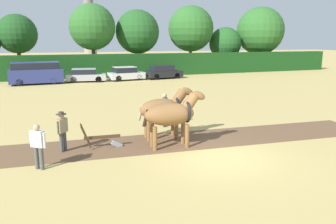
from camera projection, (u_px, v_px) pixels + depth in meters
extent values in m
plane|color=tan|center=(219.00, 157.00, 12.39)|extent=(240.00, 240.00, 0.00)
cube|color=brown|center=(63.00, 151.00, 13.11)|extent=(28.36, 4.97, 0.01)
cube|color=#194719|center=(99.00, 66.00, 38.91)|extent=(66.82, 1.38, 2.75)
cylinder|color=brown|center=(20.00, 61.00, 39.56)|extent=(0.44, 0.44, 3.83)
sphere|color=#1E4C1E|center=(17.00, 34.00, 38.88)|extent=(4.64, 4.64, 4.64)
cylinder|color=brown|center=(94.00, 58.00, 40.33)|extent=(0.44, 0.44, 4.42)
sphere|color=#2D6628|center=(92.00, 27.00, 39.53)|extent=(5.54, 5.54, 5.54)
cylinder|color=#423323|center=(138.00, 59.00, 43.04)|extent=(0.44, 0.44, 3.89)
sphere|color=#235623|center=(137.00, 32.00, 42.30)|extent=(5.62, 5.62, 5.62)
cylinder|color=brown|center=(190.00, 56.00, 46.76)|extent=(0.44, 0.44, 4.21)
sphere|color=#2D6628|center=(191.00, 29.00, 45.94)|extent=(6.35, 6.35, 6.35)
cylinder|color=#423323|center=(225.00, 61.00, 48.57)|extent=(0.44, 0.44, 2.63)
sphere|color=#235623|center=(225.00, 43.00, 48.02)|extent=(4.70, 4.70, 4.70)
cylinder|color=#4C3823|center=(259.00, 57.00, 50.15)|extent=(0.44, 0.44, 3.82)
sphere|color=#2D6628|center=(260.00, 31.00, 49.33)|extent=(7.07, 7.07, 7.07)
cylinder|color=gray|center=(90.00, 40.00, 73.72)|extent=(2.83, 2.83, 9.09)
ellipsoid|color=brown|center=(169.00, 114.00, 13.30)|extent=(2.15, 1.12, 0.91)
cylinder|color=brown|center=(183.00, 133.00, 13.92)|extent=(0.18, 0.18, 0.98)
cylinder|color=brown|center=(187.00, 136.00, 13.42)|extent=(0.18, 0.18, 0.98)
cylinder|color=brown|center=(152.00, 135.00, 13.56)|extent=(0.18, 0.18, 0.98)
cylinder|color=brown|center=(155.00, 139.00, 13.06)|extent=(0.18, 0.18, 0.98)
cylinder|color=brown|center=(190.00, 102.00, 13.44)|extent=(0.79, 0.49, 0.83)
ellipsoid|color=brown|center=(199.00, 95.00, 13.48)|extent=(0.70, 0.31, 0.54)
cube|color=black|center=(194.00, 97.00, 13.44)|extent=(0.38, 0.11, 0.50)
cylinder|color=black|center=(146.00, 118.00, 13.06)|extent=(0.31, 0.14, 0.71)
torus|color=black|center=(186.00, 112.00, 13.48)|extent=(0.18, 0.93, 0.93)
ellipsoid|color=brown|center=(161.00, 109.00, 14.59)|extent=(2.03, 1.14, 0.94)
cylinder|color=brown|center=(173.00, 126.00, 15.20)|extent=(0.18, 0.18, 0.90)
cylinder|color=brown|center=(176.00, 129.00, 14.69)|extent=(0.18, 0.18, 0.90)
cylinder|color=brown|center=(146.00, 128.00, 14.86)|extent=(0.18, 0.18, 0.90)
cylinder|color=brown|center=(149.00, 131.00, 14.35)|extent=(0.18, 0.18, 0.90)
cylinder|color=brown|center=(179.00, 98.00, 14.71)|extent=(0.83, 0.51, 0.87)
ellipsoid|color=brown|center=(187.00, 91.00, 14.75)|extent=(0.70, 0.31, 0.54)
cube|color=gray|center=(183.00, 93.00, 14.71)|extent=(0.40, 0.11, 0.52)
cylinder|color=gray|center=(141.00, 113.00, 14.36)|extent=(0.31, 0.14, 0.71)
torus|color=black|center=(176.00, 107.00, 14.75)|extent=(0.18, 0.96, 0.95)
cube|color=#4C331E|center=(102.00, 137.00, 13.43)|extent=(1.48, 0.21, 0.12)
cube|color=#939399|center=(117.00, 144.00, 13.66)|extent=(0.50, 0.24, 0.39)
cylinder|color=#4C331E|center=(85.00, 135.00, 13.42)|extent=(0.40, 0.09, 0.96)
cylinder|color=#4C331E|center=(86.00, 137.00, 13.04)|extent=(0.40, 0.09, 0.96)
cylinder|color=#4C4C4C|center=(65.00, 141.00, 13.07)|extent=(0.14, 0.14, 0.78)
cylinder|color=#4C4C4C|center=(61.00, 143.00, 12.88)|extent=(0.14, 0.14, 0.78)
cube|color=tan|center=(62.00, 126.00, 12.83)|extent=(0.46, 0.47, 0.56)
sphere|color=tan|center=(61.00, 116.00, 12.75)|extent=(0.21, 0.21, 0.21)
cylinder|color=tan|center=(67.00, 124.00, 13.08)|extent=(0.09, 0.09, 0.52)
cylinder|color=tan|center=(57.00, 128.00, 12.59)|extent=(0.09, 0.09, 0.52)
cylinder|color=#42382D|center=(61.00, 114.00, 12.74)|extent=(0.40, 0.40, 0.02)
cylinder|color=#42382D|center=(61.00, 113.00, 12.72)|extent=(0.20, 0.20, 0.10)
cylinder|color=#38332D|center=(165.00, 118.00, 16.86)|extent=(0.14, 0.14, 0.87)
cylinder|color=#38332D|center=(164.00, 119.00, 16.64)|extent=(0.14, 0.14, 0.87)
cube|color=#4C6B4C|center=(165.00, 104.00, 16.59)|extent=(0.43, 0.54, 0.62)
sphere|color=tan|center=(165.00, 96.00, 16.50)|extent=(0.24, 0.24, 0.24)
cylinder|color=#4C6B4C|center=(166.00, 103.00, 16.88)|extent=(0.09, 0.09, 0.58)
cylinder|color=#4C6B4C|center=(163.00, 105.00, 16.31)|extent=(0.09, 0.09, 0.58)
cylinder|color=#4C4C4C|center=(37.00, 158.00, 11.20)|extent=(0.14, 0.14, 0.80)
cylinder|color=#4C4C4C|center=(42.00, 158.00, 11.13)|extent=(0.14, 0.14, 0.80)
cube|color=silver|center=(38.00, 139.00, 11.02)|extent=(0.49, 0.45, 0.57)
sphere|color=tan|center=(36.00, 127.00, 10.93)|extent=(0.22, 0.22, 0.22)
cylinder|color=silver|center=(31.00, 139.00, 11.11)|extent=(0.09, 0.09, 0.53)
cylinder|color=silver|center=(44.00, 140.00, 10.93)|extent=(0.09, 0.09, 0.53)
cube|color=navy|center=(36.00, 76.00, 33.01)|extent=(5.24, 2.34, 1.34)
cube|color=black|center=(35.00, 66.00, 32.80)|extent=(4.62, 2.10, 0.64)
cube|color=navy|center=(35.00, 62.00, 32.73)|extent=(4.62, 2.10, 0.06)
cylinder|color=black|center=(52.00, 79.00, 34.56)|extent=(0.69, 0.26, 0.68)
cylinder|color=black|center=(54.00, 81.00, 32.93)|extent=(0.69, 0.26, 0.68)
cylinder|color=black|center=(20.00, 81.00, 33.32)|extent=(0.69, 0.26, 0.68)
cylinder|color=black|center=(19.00, 83.00, 31.69)|extent=(0.69, 0.26, 0.68)
cube|color=#A8A8B2|center=(86.00, 77.00, 34.99)|extent=(4.32, 2.33, 0.66)
cube|color=black|center=(84.00, 72.00, 34.83)|extent=(2.67, 1.90, 0.53)
cube|color=#A8A8B2|center=(84.00, 69.00, 34.76)|extent=(2.67, 1.90, 0.06)
cylinder|color=black|center=(99.00, 78.00, 35.99)|extent=(0.67, 0.32, 0.65)
cylinder|color=black|center=(99.00, 79.00, 34.56)|extent=(0.67, 0.32, 0.65)
cylinder|color=black|center=(75.00, 78.00, 35.50)|extent=(0.67, 0.32, 0.65)
cylinder|color=black|center=(74.00, 80.00, 34.07)|extent=(0.67, 0.32, 0.65)
cube|color=silver|center=(126.00, 76.00, 36.36)|extent=(4.08, 2.23, 0.69)
cube|color=black|center=(125.00, 70.00, 36.14)|extent=(2.52, 1.86, 0.57)
cube|color=silver|center=(125.00, 67.00, 36.07)|extent=(2.52, 1.86, 0.06)
cylinder|color=black|center=(134.00, 76.00, 37.61)|extent=(0.68, 0.30, 0.66)
cylinder|color=black|center=(139.00, 77.00, 36.29)|extent=(0.68, 0.30, 0.66)
cylinder|color=black|center=(114.00, 77.00, 36.52)|extent=(0.68, 0.30, 0.66)
cylinder|color=black|center=(118.00, 79.00, 35.20)|extent=(0.68, 0.30, 0.66)
cube|color=black|center=(164.00, 74.00, 38.00)|extent=(4.49, 2.32, 0.72)
cube|color=black|center=(162.00, 68.00, 37.77)|extent=(2.77, 1.91, 0.59)
cube|color=black|center=(162.00, 65.00, 37.70)|extent=(2.77, 1.91, 0.06)
cylinder|color=black|center=(171.00, 75.00, 39.32)|extent=(0.70, 0.31, 0.67)
cylinder|color=black|center=(177.00, 76.00, 38.01)|extent=(0.70, 0.31, 0.67)
cylinder|color=black|center=(150.00, 76.00, 38.09)|extent=(0.70, 0.31, 0.67)
cylinder|color=black|center=(156.00, 77.00, 36.78)|extent=(0.70, 0.31, 0.67)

